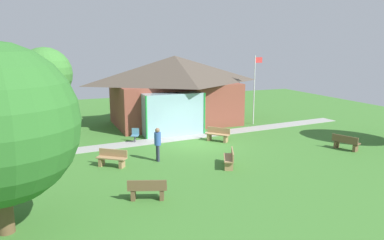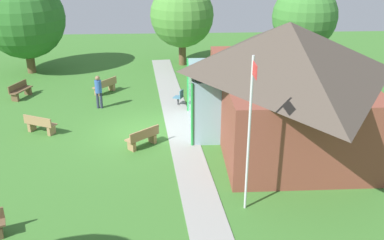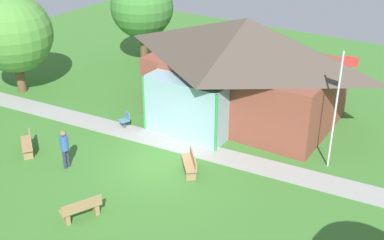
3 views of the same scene
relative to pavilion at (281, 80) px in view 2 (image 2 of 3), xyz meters
The scene contains 13 objects.
ground_plane 6.72m from the pavilion, 96.06° to the right, with size 44.00×44.00×0.00m, color #3D752D.
pavilion is the anchor object (origin of this frame).
footpath 5.02m from the pavilion, 98.79° to the right, with size 25.22×1.30×0.03m, color #999993.
flagpole 5.90m from the pavilion, 23.13° to the right, with size 0.64×0.08×5.11m.
bench_mid_left 10.68m from the pavilion, 126.75° to the right, with size 1.46×1.26×0.84m.
bench_front_center 10.85m from the pavilion, 95.04° to the right, with size 1.04×1.54×0.84m.
bench_rear_near_path 6.34m from the pavilion, 83.19° to the right, with size 1.32×1.42×0.84m.
bench_front_left 14.31m from the pavilion, 113.86° to the right, with size 1.56×0.93×0.84m.
patio_chair_west 6.30m from the pavilion, 134.03° to the right, with size 0.59×0.59×0.86m.
visitor_strolling_lawn 9.36m from the pavilion, 115.06° to the right, with size 0.34×0.34×1.74m.
tree_lawn_corner 17.34m from the pavilion, 127.63° to the right, with size 5.02×5.02×6.03m.
tree_west_hedge 12.59m from the pavilion, 162.34° to the right, with size 4.24×4.24×5.50m.
tree_behind_pavilion_left 9.57m from the pavilion, 158.33° to the left, with size 3.91×3.91×5.71m.
Camera 2 is at (17.84, 1.48, 8.18)m, focal length 40.40 mm.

